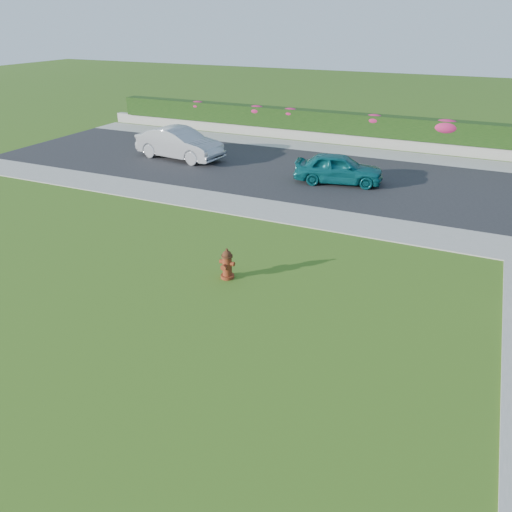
% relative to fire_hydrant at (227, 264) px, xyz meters
% --- Properties ---
extents(ground, '(120.00, 120.00, 0.00)m').
position_rel_fire_hydrant_xyz_m(ground, '(0.97, -3.68, -0.42)').
color(ground, black).
rests_on(ground, ground).
extents(street_far, '(26.00, 8.00, 0.04)m').
position_rel_fire_hydrant_xyz_m(street_far, '(-4.03, 10.32, -0.40)').
color(street_far, black).
rests_on(street_far, ground).
extents(sidewalk_far, '(24.00, 2.00, 0.04)m').
position_rel_fire_hydrant_xyz_m(sidewalk_far, '(-5.03, 5.32, -0.40)').
color(sidewalk_far, gray).
rests_on(sidewalk_far, ground).
extents(sidewalk_beyond, '(34.00, 2.00, 0.04)m').
position_rel_fire_hydrant_xyz_m(sidewalk_beyond, '(-0.03, 15.32, -0.40)').
color(sidewalk_beyond, gray).
rests_on(sidewalk_beyond, ground).
extents(retaining_wall, '(34.00, 0.40, 0.60)m').
position_rel_fire_hydrant_xyz_m(retaining_wall, '(-0.03, 16.82, -0.12)').
color(retaining_wall, gray).
rests_on(retaining_wall, ground).
extents(hedge, '(32.00, 0.90, 1.10)m').
position_rel_fire_hydrant_xyz_m(hedge, '(-0.03, 16.92, 0.73)').
color(hedge, black).
rests_on(hedge, retaining_wall).
extents(fire_hydrant, '(0.45, 0.42, 0.88)m').
position_rel_fire_hydrant_xyz_m(fire_hydrant, '(0.00, 0.00, 0.00)').
color(fire_hydrant, '#4F1E0C').
rests_on(fire_hydrant, ground).
extents(sedan_teal, '(3.97, 2.21, 1.28)m').
position_rel_fire_hydrant_xyz_m(sedan_teal, '(0.37, 9.58, 0.26)').
color(sedan_teal, '#0B545A').
rests_on(sedan_teal, street_far).
extents(sedan_silver, '(4.75, 2.17, 1.51)m').
position_rel_fire_hydrant_xyz_m(sedan_silver, '(-7.98, 10.19, 0.38)').
color(sedan_silver, '#9A9CA1').
rests_on(sedan_silver, street_far).
extents(flower_clump_a, '(1.13, 0.73, 0.57)m').
position_rel_fire_hydrant_xyz_m(flower_clump_a, '(-10.81, 16.82, 1.06)').
color(flower_clump_a, '#B61F60').
rests_on(flower_clump_a, hedge).
extents(flower_clump_b, '(1.18, 0.76, 0.59)m').
position_rel_fire_hydrant_xyz_m(flower_clump_b, '(-6.78, 16.82, 1.05)').
color(flower_clump_b, '#B61F60').
rests_on(flower_clump_b, hedge).
extents(flower_clump_c, '(1.14, 0.73, 0.57)m').
position_rel_fire_hydrant_xyz_m(flower_clump_c, '(-4.65, 16.82, 1.06)').
color(flower_clump_c, '#B61F60').
rests_on(flower_clump_c, hedge).
extents(flower_clump_d, '(1.19, 0.76, 0.59)m').
position_rel_fire_hydrant_xyz_m(flower_clump_d, '(0.20, 16.82, 1.05)').
color(flower_clump_d, '#B61F60').
rests_on(flower_clump_d, hedge).
extents(flower_clump_e, '(1.52, 0.98, 0.76)m').
position_rel_fire_hydrant_xyz_m(flower_clump_e, '(3.90, 16.82, 0.98)').
color(flower_clump_e, '#B61F60').
rests_on(flower_clump_e, hedge).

